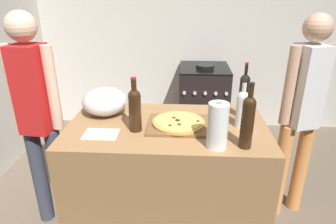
{
  "coord_description": "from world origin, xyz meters",
  "views": [
    {
      "loc": [
        0.02,
        -1.2,
        1.77
      ],
      "look_at": [
        -0.09,
        0.65,
        0.98
      ],
      "focal_mm": 31.57,
      "sensor_mm": 36.0,
      "label": 1
    }
  ],
  "objects": [
    {
      "name": "wine_bottle_clear",
      "position": [
        0.37,
        0.29,
        1.1
      ],
      "size": [
        0.07,
        0.07,
        0.38
      ],
      "color": "#331E0F",
      "rests_on": "counter"
    },
    {
      "name": "ground_plane",
      "position": [
        0.0,
        1.28,
        -0.01
      ],
      "size": [
        4.22,
        3.15,
        0.02
      ],
      "primitive_type": "cube",
      "color": "#6B5B4C"
    },
    {
      "name": "wine_bottle_amber",
      "position": [
        -0.28,
        0.46,
        1.08
      ],
      "size": [
        0.08,
        0.08,
        0.35
      ],
      "color": "#331E0F",
      "rests_on": "counter"
    },
    {
      "name": "kitchen_wall_rear",
      "position": [
        0.0,
        2.6,
        1.3
      ],
      "size": [
        4.22,
        0.1,
        2.6
      ],
      "primitive_type": "cube",
      "color": "beige",
      "rests_on": "ground_plane"
    },
    {
      "name": "stove",
      "position": [
        0.25,
        2.2,
        0.45
      ],
      "size": [
        0.58,
        0.64,
        0.94
      ],
      "color": "black",
      "rests_on": "ground_plane"
    },
    {
      "name": "paper_towel_roll",
      "position": [
        0.21,
        0.28,
        1.06
      ],
      "size": [
        0.12,
        0.12,
        0.27
      ],
      "color": "white",
      "rests_on": "counter"
    },
    {
      "name": "mixing_bowl",
      "position": [
        -0.54,
        0.71,
        1.02
      ],
      "size": [
        0.32,
        0.32,
        0.19
      ],
      "color": "#B2B2B7",
      "rests_on": "counter"
    },
    {
      "name": "wine_bottle_dark",
      "position": [
        0.39,
        0.56,
        1.06
      ],
      "size": [
        0.08,
        0.08,
        0.31
      ],
      "color": "silver",
      "rests_on": "counter"
    },
    {
      "name": "wine_bottle_green",
      "position": [
        0.42,
        0.71,
        1.09
      ],
      "size": [
        0.07,
        0.07,
        0.39
      ],
      "color": "black",
      "rests_on": "counter"
    },
    {
      "name": "person_in_stripes",
      "position": [
        -1.01,
        0.65,
        0.94
      ],
      "size": [
        0.37,
        0.22,
        1.64
      ],
      "color": "#383D4C",
      "rests_on": "ground_plane"
    },
    {
      "name": "pizza",
      "position": [
        -0.01,
        0.53,
        0.96
      ],
      "size": [
        0.34,
        0.34,
        0.03
      ],
      "color": "tan",
      "rests_on": "cutting_board"
    },
    {
      "name": "counter",
      "position": [
        -0.09,
        0.55,
        0.46
      ],
      "size": [
        1.31,
        0.75,
        0.93
      ],
      "primitive_type": "cube",
      "color": "#9E7247",
      "rests_on": "ground_plane"
    },
    {
      "name": "recipe_sheet",
      "position": [
        -0.49,
        0.4,
        0.93
      ],
      "size": [
        0.21,
        0.15,
        0.0
      ],
      "primitive_type": "cube",
      "rotation": [
        0.0,
        0.0,
        0.01
      ],
      "color": "white",
      "rests_on": "counter"
    },
    {
      "name": "person_in_red",
      "position": [
        0.9,
        0.87,
        0.92
      ],
      "size": [
        0.35,
        0.25,
        1.61
      ],
      "color": "#D88C4C",
      "rests_on": "ground_plane"
    },
    {
      "name": "cutting_board",
      "position": [
        -0.01,
        0.53,
        0.94
      ],
      "size": [
        0.4,
        0.32,
        0.02
      ],
      "primitive_type": "cube",
      "color": "brown",
      "rests_on": "counter"
    }
  ]
}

